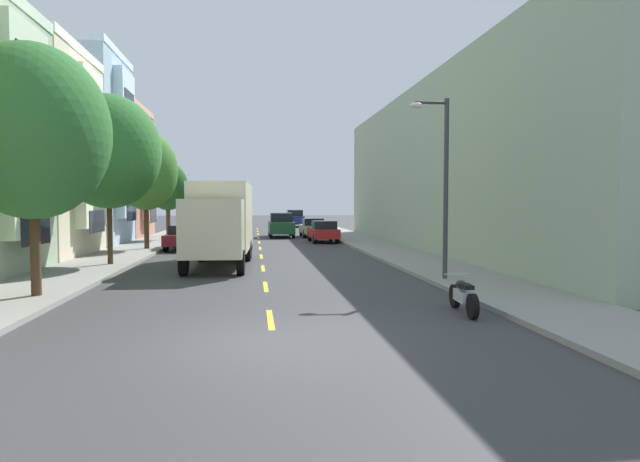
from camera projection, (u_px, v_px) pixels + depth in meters
ground_plane at (259, 239)px, 40.38m from camera, size 160.00×160.00×0.00m
sidewalk_left at (156, 241)px, 37.53m from camera, size 3.20×120.00×0.14m
sidewalk_right at (358, 240)px, 39.26m from camera, size 3.20×120.00×0.14m
lane_centerline_dashes at (260, 245)px, 34.93m from camera, size 0.14×47.20×0.01m
townhouse_fourth_powder_blue at (24, 151)px, 33.67m from camera, size 12.42×7.47×12.27m
townhouse_fifth_terracotta at (61, 175)px, 41.27m from camera, size 13.35×7.47×10.13m
apartment_block_opposite at (494, 169)px, 31.89m from camera, size 10.00×36.00×9.40m
street_tree_nearest at (32, 132)px, 14.88m from camera, size 4.16×4.16×6.94m
street_tree_second at (108, 152)px, 22.67m from camera, size 4.34×4.34×7.12m
street_tree_third at (146, 171)px, 30.50m from camera, size 3.55×3.55×6.61m
street_tree_farthest at (168, 187)px, 38.34m from camera, size 2.81×2.81×5.45m
street_lamp at (441, 174)px, 18.29m from camera, size 1.35×0.28×6.08m
delivery_box_truck at (221, 219)px, 23.66m from camera, size 2.70×8.23×3.59m
parked_sedan_burgundy at (185, 237)px, 31.68m from camera, size 1.91×4.54×1.43m
parked_suv_black at (212, 221)px, 51.66m from camera, size 1.99×4.82×1.93m
parked_hatchback_red at (323, 231)px, 37.40m from camera, size 1.84×4.04×1.50m
parked_suv_navy at (294, 218)px, 62.18m from camera, size 1.96×4.80×1.93m
parked_hatchback_champagne at (312, 228)px, 43.36m from camera, size 1.82×4.03×1.50m
moving_forest_sedan at (281, 225)px, 43.35m from camera, size 1.95×4.80×1.93m
parked_motorcycle at (463, 296)px, 13.36m from camera, size 0.62×2.05×0.90m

